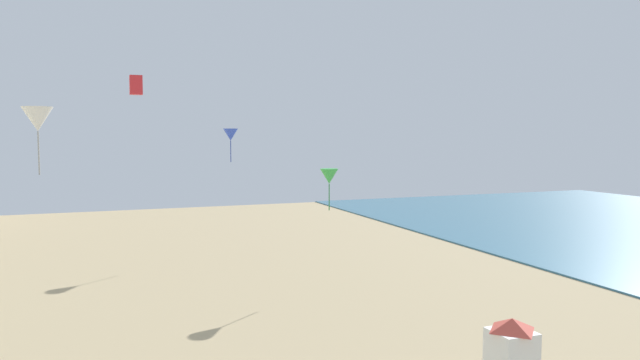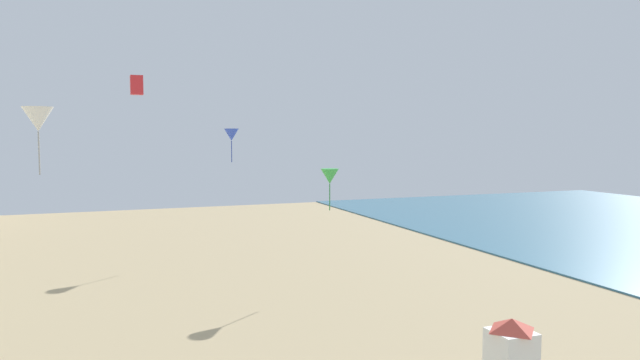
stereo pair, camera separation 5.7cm
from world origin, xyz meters
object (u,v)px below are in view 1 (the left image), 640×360
object	(u,v)px
kite_red_box	(136,85)
kite_white_delta	(38,119)
kite_blue_delta	(231,135)
lifeguard_stand	(512,343)
kite_green_delta	(329,176)

from	to	relation	value
kite_red_box	kite_white_delta	world-z (taller)	kite_red_box
kite_blue_delta	kite_white_delta	xyz separation A→B (m)	(-10.30, -16.84, 0.44)
lifeguard_stand	kite_white_delta	distance (m)	16.77
lifeguard_stand	kite_blue_delta	bearing A→B (deg)	99.51
lifeguard_stand	kite_blue_delta	size ratio (longest dim) A/B	1.12
kite_green_delta	lifeguard_stand	bearing A→B (deg)	-92.02
kite_green_delta	kite_red_box	world-z (taller)	kite_red_box
kite_blue_delta	kite_white_delta	size ratio (longest dim) A/B	0.98
kite_red_box	kite_blue_delta	size ratio (longest dim) A/B	0.41
kite_red_box	kite_blue_delta	world-z (taller)	kite_red_box
kite_green_delta	kite_blue_delta	world-z (taller)	kite_blue_delta
kite_red_box	kite_white_delta	distance (m)	8.82
lifeguard_stand	kite_blue_delta	distance (m)	26.82
kite_red_box	kite_white_delta	bearing A→B (deg)	-115.47
lifeguard_stand	kite_green_delta	bearing A→B (deg)	92.69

